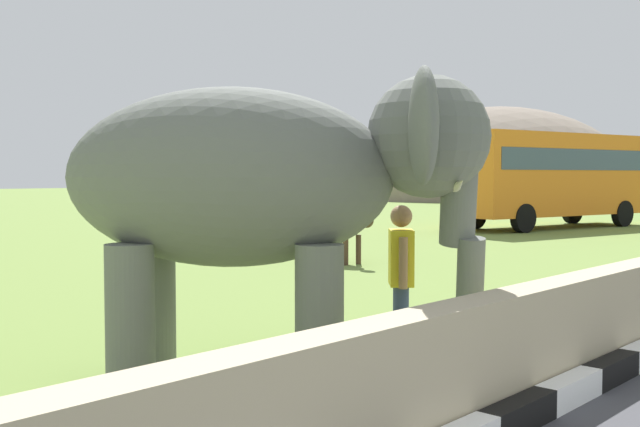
{
  "coord_description": "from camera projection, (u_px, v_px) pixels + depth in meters",
  "views": [
    {
      "loc": [
        -3.28,
        0.65,
        1.96
      ],
      "look_at": [
        1.94,
        5.48,
        1.6
      ],
      "focal_mm": 41.98,
      "sensor_mm": 36.0,
      "label": 1
    }
  ],
  "objects": [
    {
      "name": "elephant",
      "position": [
        269.0,
        182.0,
        7.07
      ],
      "size": [
        3.78,
        3.88,
        2.91
      ],
      "color": "slate",
      "rests_on": "ground_plane"
    },
    {
      "name": "hill_east",
      "position": [
        500.0,
        198.0,
        64.98
      ],
      "size": [
        27.94,
        22.35,
        15.73
      ],
      "color": "slate",
      "rests_on": "ground_plane"
    },
    {
      "name": "cow_near",
      "position": [
        341.0,
        224.0,
        16.75
      ],
      "size": [
        0.88,
        1.93,
        1.23
      ],
      "color": "#473323",
      "rests_on": "ground_plane"
    },
    {
      "name": "person_handler",
      "position": [
        401.0,
        275.0,
        7.79
      ],
      "size": [
        0.53,
        0.49,
        1.66
      ],
      "color": "navy",
      "rests_on": "ground_plane"
    },
    {
      "name": "bus_orange",
      "position": [
        551.0,
        172.0,
        28.06
      ],
      "size": [
        9.18,
        4.43,
        3.5
      ],
      "color": "orange",
      "rests_on": "ground_plane"
    },
    {
      "name": "barrier_parapet",
      "position": [
        491.0,
        358.0,
        5.99
      ],
      "size": [
        28.0,
        0.36,
        1.0
      ],
      "primitive_type": "cube",
      "color": "tan",
      "rests_on": "ground_plane"
    }
  ]
}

